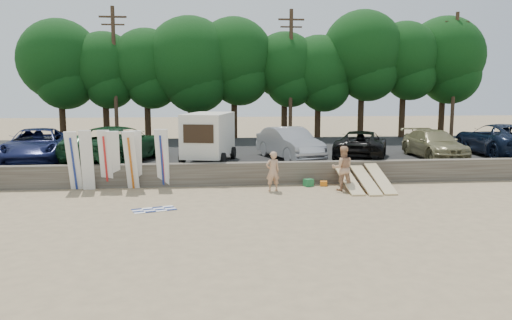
% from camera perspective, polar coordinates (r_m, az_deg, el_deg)
% --- Properties ---
extents(ground, '(120.00, 120.00, 0.00)m').
position_cam_1_polar(ground, '(19.72, 6.23, -4.31)').
color(ground, tan).
rests_on(ground, ground).
extents(seawall, '(44.00, 0.50, 1.00)m').
position_cam_1_polar(seawall, '(22.51, 4.63, -1.45)').
color(seawall, '#6B6356').
rests_on(seawall, ground).
extents(parking_lot, '(44.00, 14.50, 0.70)m').
position_cam_1_polar(parking_lot, '(29.86, 1.96, 0.61)').
color(parking_lot, '#282828').
rests_on(parking_lot, ground).
extents(treeline, '(33.72, 6.38, 9.26)m').
position_cam_1_polar(treeline, '(36.60, 0.51, 11.36)').
color(treeline, '#382616').
rests_on(treeline, parking_lot).
extents(utility_poles, '(25.80, 0.26, 9.00)m').
position_cam_1_polar(utility_poles, '(35.38, 4.00, 9.99)').
color(utility_poles, '#473321').
rests_on(utility_poles, parking_lot).
extents(box_trailer, '(2.85, 4.08, 2.38)m').
position_cam_1_polar(box_trailer, '(24.41, -5.45, 2.90)').
color(box_trailer, silver).
rests_on(box_trailer, parking_lot).
extents(car_0, '(3.43, 6.16, 1.63)m').
position_cam_1_polar(car_0, '(26.49, -23.75, 1.53)').
color(car_0, '#141B49').
rests_on(car_0, parking_lot).
extents(car_1, '(5.06, 6.92, 1.75)m').
position_cam_1_polar(car_1, '(25.40, -15.49, 1.80)').
color(car_1, '#153A1F').
rests_on(car_1, parking_lot).
extents(car_2, '(3.03, 5.15, 1.60)m').
position_cam_1_polar(car_2, '(25.44, 3.86, 1.92)').
color(car_2, '#9B9CA0').
rests_on(car_2, parking_lot).
extents(car_3, '(4.18, 5.73, 1.45)m').
position_cam_1_polar(car_3, '(25.97, 11.92, 1.72)').
color(car_3, black).
rests_on(car_3, parking_lot).
extents(car_4, '(2.05, 4.96, 1.43)m').
position_cam_1_polar(car_4, '(27.42, 19.69, 1.73)').
color(car_4, '#837C53').
rests_on(car_4, parking_lot).
extents(car_5, '(3.29, 6.34, 1.71)m').
position_cam_1_polar(car_5, '(29.80, 26.03, 2.12)').
color(car_5, black).
rests_on(car_5, parking_lot).
extents(surfboard_upright_0, '(0.52, 0.78, 2.52)m').
position_cam_1_polar(surfboard_upright_0, '(22.09, -20.14, -0.11)').
color(surfboard_upright_0, white).
rests_on(surfboard_upright_0, ground).
extents(surfboard_upright_1, '(0.52, 0.57, 2.57)m').
position_cam_1_polar(surfboard_upright_1, '(21.92, -18.75, -0.04)').
color(surfboard_upright_1, white).
rests_on(surfboard_upright_1, ground).
extents(surfboard_upright_2, '(0.52, 0.65, 2.55)m').
position_cam_1_polar(surfboard_upright_2, '(22.00, -16.81, 0.05)').
color(surfboard_upright_2, white).
rests_on(surfboard_upright_2, ground).
extents(surfboard_upright_3, '(0.61, 0.87, 2.51)m').
position_cam_1_polar(surfboard_upright_3, '(21.96, -15.94, 0.01)').
color(surfboard_upright_3, white).
rests_on(surfboard_upright_3, ground).
extents(surfboard_upright_4, '(0.58, 0.85, 2.51)m').
position_cam_1_polar(surfboard_upright_4, '(21.59, -14.11, -0.05)').
color(surfboard_upright_4, white).
rests_on(surfboard_upright_4, ground).
extents(surfboard_upright_5, '(0.62, 0.82, 2.52)m').
position_cam_1_polar(surfboard_upright_5, '(21.76, -13.58, 0.05)').
color(surfboard_upright_5, white).
rests_on(surfboard_upright_5, ground).
extents(surfboard_upright_6, '(0.58, 0.63, 2.56)m').
position_cam_1_polar(surfboard_upright_6, '(21.67, -10.70, 0.15)').
color(surfboard_upright_6, white).
rests_on(surfboard_upright_6, ground).
extents(surfboard_upright_7, '(0.52, 0.57, 2.56)m').
position_cam_1_polar(surfboard_upright_7, '(21.69, -10.60, 0.16)').
color(surfboard_upright_7, white).
rests_on(surfboard_upright_7, ground).
extents(surfboard_low_0, '(0.56, 2.92, 0.83)m').
position_cam_1_polar(surfboard_low_0, '(21.57, 10.53, -2.21)').
color(surfboard_low_0, '#DAC089').
rests_on(surfboard_low_0, ground).
extents(surfboard_low_1, '(0.56, 2.91, 0.87)m').
position_cam_1_polar(surfboard_low_1, '(21.65, 12.36, -2.17)').
color(surfboard_low_1, '#DAC089').
rests_on(surfboard_low_1, ground).
extents(surfboard_low_2, '(0.56, 2.88, 0.97)m').
position_cam_1_polar(surfboard_low_2, '(21.95, 13.93, -1.95)').
color(surfboard_low_2, '#DAC089').
rests_on(surfboard_low_2, ground).
extents(beachgoer_a, '(0.69, 0.53, 1.67)m').
position_cam_1_polar(beachgoer_a, '(20.75, 1.92, -1.30)').
color(beachgoer_a, tan).
rests_on(beachgoer_a, ground).
extents(beachgoer_b, '(0.96, 0.77, 1.88)m').
position_cam_1_polar(beachgoer_b, '(21.19, 9.86, -0.93)').
color(beachgoer_b, tan).
rests_on(beachgoer_b, ground).
extents(cooler, '(0.47, 0.43, 0.32)m').
position_cam_1_polar(cooler, '(22.01, 6.01, -2.59)').
color(cooler, '#227E41').
rests_on(cooler, ground).
extents(gear_bag, '(0.35, 0.31, 0.22)m').
position_cam_1_polar(gear_bag, '(22.15, 7.73, -2.68)').
color(gear_bag, orange).
rests_on(gear_bag, ground).
extents(beach_towel, '(1.89, 1.89, 0.00)m').
position_cam_1_polar(beach_towel, '(18.03, -11.57, -5.57)').
color(beach_towel, white).
rests_on(beach_towel, ground).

